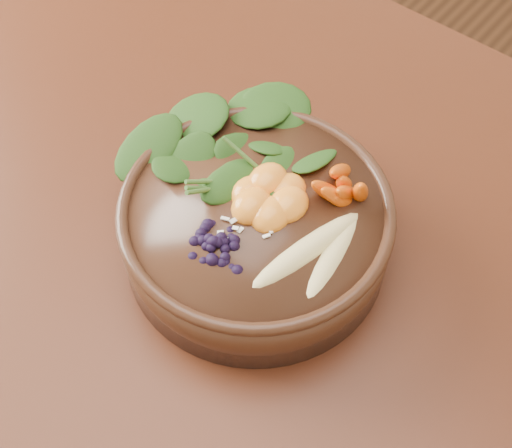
% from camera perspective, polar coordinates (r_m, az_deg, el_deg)
% --- Properties ---
extents(ground, '(4.00, 4.00, 0.00)m').
position_cam_1_polar(ground, '(1.55, -7.94, -11.57)').
color(ground, '#381E0F').
rests_on(ground, ground).
extents(dining_table, '(1.60, 0.90, 0.75)m').
position_cam_1_polar(dining_table, '(0.99, -12.23, 3.94)').
color(dining_table, '#331C0C').
rests_on(dining_table, ground).
extents(stoneware_bowl, '(0.30, 0.30, 0.08)m').
position_cam_1_polar(stoneware_bowl, '(0.75, -0.00, -0.44)').
color(stoneware_bowl, '#432719').
rests_on(stoneware_bowl, dining_table).
extents(kale_heap, '(0.20, 0.18, 0.04)m').
position_cam_1_polar(kale_heap, '(0.75, 0.65, 6.73)').
color(kale_heap, '#264A16').
rests_on(kale_heap, stoneware_bowl).
extents(carrot_cluster, '(0.06, 0.06, 0.08)m').
position_cam_1_polar(carrot_cluster, '(0.71, 7.26, 4.47)').
color(carrot_cluster, '#D6530D').
rests_on(carrot_cluster, stoneware_bowl).
extents(banana_halves, '(0.08, 0.16, 0.03)m').
position_cam_1_polar(banana_halves, '(0.68, 5.20, -1.64)').
color(banana_halves, '#E0CC84').
rests_on(banana_halves, stoneware_bowl).
extents(mandarin_cluster, '(0.09, 0.10, 0.03)m').
position_cam_1_polar(mandarin_cluster, '(0.72, 1.08, 2.76)').
color(mandarin_cluster, orange).
rests_on(mandarin_cluster, stoneware_bowl).
extents(blueberry_pile, '(0.14, 0.11, 0.04)m').
position_cam_1_polar(blueberry_pile, '(0.68, -3.22, -0.75)').
color(blueberry_pile, black).
rests_on(blueberry_pile, stoneware_bowl).
extents(coconut_flakes, '(0.09, 0.08, 0.01)m').
position_cam_1_polar(coconut_flakes, '(0.71, -0.97, 0.47)').
color(coconut_flakes, white).
rests_on(coconut_flakes, stoneware_bowl).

